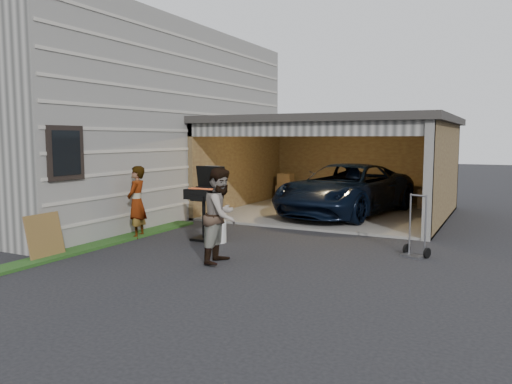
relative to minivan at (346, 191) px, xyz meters
The scene contains 11 objects.
ground 6.37m from the minivan, 101.20° to the right, with size 80.00×80.00×0.00m, color black.
house 7.82m from the minivan, 163.05° to the right, with size 7.00×11.00×5.50m, color #474744.
groundcover_strip 8.03m from the minivan, 115.77° to the right, with size 0.50×8.00×0.06m, color #193814.
garage 1.36m from the minivan, 128.35° to the left, with size 6.80×6.30×2.90m.
minivan is the anchor object (origin of this frame).
woman 6.29m from the minivan, 121.94° to the right, with size 0.61×0.40×1.67m, color #A9BED4.
man 6.42m from the minivan, 93.83° to the right, with size 0.86×0.67×1.76m, color #45281B.
bbq_grill 5.14m from the minivan, 110.87° to the right, with size 0.75×0.66×1.66m.
propane_tank 5.14m from the minivan, 105.70° to the right, with size 0.32×0.32×0.49m, color silver.
plywood_panel 8.50m from the minivan, 114.85° to the right, with size 0.04×0.78×0.88m, color brown.
hand_truck 5.12m from the minivan, 57.94° to the right, with size 0.56×0.51×1.22m.
Camera 1 is at (5.49, -8.00, 2.30)m, focal length 35.00 mm.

